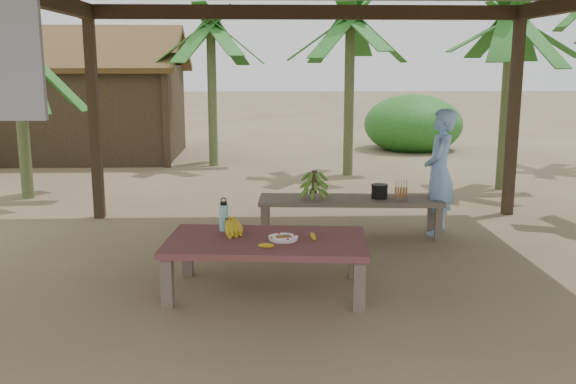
{
  "coord_description": "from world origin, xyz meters",
  "views": [
    {
      "loc": [
        -0.56,
        -6.25,
        2.07
      ],
      "look_at": [
        -0.33,
        0.01,
        0.8
      ],
      "focal_mm": 40.0,
      "sensor_mm": 36.0,
      "label": 1
    }
  ],
  "objects_px": {
    "water_flask": "(224,217)",
    "ripe_banana_bunch": "(227,226)",
    "plate": "(283,238)",
    "cooking_pot": "(379,192)",
    "woman": "(439,172)",
    "work_table": "(267,246)",
    "bench": "(350,203)"
  },
  "relations": [
    {
      "from": "water_flask",
      "to": "cooking_pot",
      "type": "height_order",
      "value": "water_flask"
    },
    {
      "from": "water_flask",
      "to": "work_table",
      "type": "bearing_deg",
      "value": -38.04
    },
    {
      "from": "woman",
      "to": "work_table",
      "type": "bearing_deg",
      "value": -26.0
    },
    {
      "from": "work_table",
      "to": "bench",
      "type": "relative_size",
      "value": 0.84
    },
    {
      "from": "bench",
      "to": "ripe_banana_bunch",
      "type": "bearing_deg",
      "value": -123.72
    },
    {
      "from": "work_table",
      "to": "ripe_banana_bunch",
      "type": "relative_size",
      "value": 6.59
    },
    {
      "from": "work_table",
      "to": "cooking_pot",
      "type": "xyz_separation_m",
      "value": [
        1.37,
        1.94,
        0.1
      ]
    },
    {
      "from": "water_flask",
      "to": "woman",
      "type": "height_order",
      "value": "woman"
    },
    {
      "from": "ripe_banana_bunch",
      "to": "water_flask",
      "type": "height_order",
      "value": "water_flask"
    },
    {
      "from": "plate",
      "to": "water_flask",
      "type": "relative_size",
      "value": 0.83
    },
    {
      "from": "bench",
      "to": "water_flask",
      "type": "height_order",
      "value": "water_flask"
    },
    {
      "from": "water_flask",
      "to": "woman",
      "type": "bearing_deg",
      "value": 33.32
    },
    {
      "from": "bench",
      "to": "water_flask",
      "type": "distance_m",
      "value": 2.19
    },
    {
      "from": "plate",
      "to": "woman",
      "type": "xyz_separation_m",
      "value": [
        1.95,
        2.0,
        0.25
      ]
    },
    {
      "from": "ripe_banana_bunch",
      "to": "work_table",
      "type": "bearing_deg",
      "value": -22.74
    },
    {
      "from": "cooking_pot",
      "to": "ripe_banana_bunch",
      "type": "bearing_deg",
      "value": -134.11
    },
    {
      "from": "ripe_banana_bunch",
      "to": "cooking_pot",
      "type": "bearing_deg",
      "value": 45.89
    },
    {
      "from": "cooking_pot",
      "to": "woman",
      "type": "bearing_deg",
      "value": 1.3
    },
    {
      "from": "water_flask",
      "to": "ripe_banana_bunch",
      "type": "bearing_deg",
      "value": -76.24
    },
    {
      "from": "ripe_banana_bunch",
      "to": "woman",
      "type": "height_order",
      "value": "woman"
    },
    {
      "from": "ripe_banana_bunch",
      "to": "woman",
      "type": "relative_size",
      "value": 0.19
    },
    {
      "from": "plate",
      "to": "cooking_pot",
      "type": "distance_m",
      "value": 2.33
    },
    {
      "from": "work_table",
      "to": "woman",
      "type": "distance_m",
      "value": 2.89
    },
    {
      "from": "plate",
      "to": "work_table",
      "type": "bearing_deg",
      "value": 163.32
    },
    {
      "from": "work_table",
      "to": "plate",
      "type": "relative_size",
      "value": 7.03
    },
    {
      "from": "ripe_banana_bunch",
      "to": "cooking_pot",
      "type": "distance_m",
      "value": 2.5
    },
    {
      "from": "work_table",
      "to": "woman",
      "type": "xyz_separation_m",
      "value": [
        2.1,
        1.96,
        0.33
      ]
    },
    {
      "from": "ripe_banana_bunch",
      "to": "water_flask",
      "type": "bearing_deg",
      "value": 103.76
    },
    {
      "from": "plate",
      "to": "cooking_pot",
      "type": "xyz_separation_m",
      "value": [
        1.22,
        1.99,
        0.01
      ]
    },
    {
      "from": "ripe_banana_bunch",
      "to": "plate",
      "type": "height_order",
      "value": "ripe_banana_bunch"
    },
    {
      "from": "work_table",
      "to": "woman",
      "type": "relative_size",
      "value": 1.23
    },
    {
      "from": "work_table",
      "to": "cooking_pot",
      "type": "distance_m",
      "value": 2.38
    }
  ]
}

